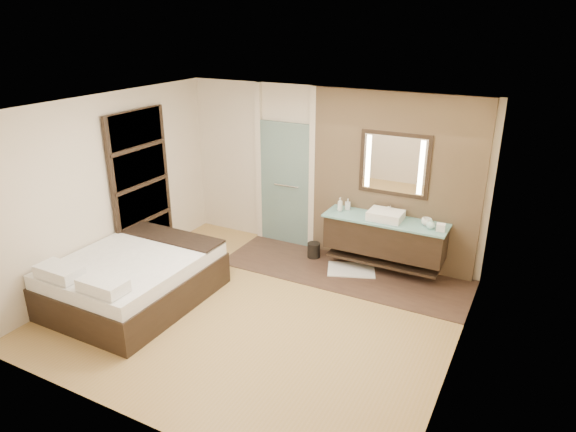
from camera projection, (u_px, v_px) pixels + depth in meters
The scene contains 15 objects.
floor at pixel (258, 312), 6.85m from camera, with size 5.00×5.00×0.00m, color #A48044.
tile_strip at pixel (344, 272), 7.91m from camera, with size 3.80×1.30×0.01m, color #38261E.
stone_wall at pixel (394, 183), 7.71m from camera, with size 2.60×0.08×2.70m, color tan.
vanity at pixel (384, 236), 7.75m from camera, with size 1.85×0.55×0.88m.
mirror_unit at pixel (394, 164), 7.56m from camera, with size 1.06×0.04×0.96m.
frosted_door at pixel (285, 179), 8.58m from camera, with size 1.10×0.12×2.70m.
shoji_partition at pixel (142, 187), 7.95m from camera, with size 0.06×1.20×2.40m.
bed at pixel (134, 279), 7.01m from camera, with size 1.70×2.12×0.82m.
bath_mat at pixel (351, 270), 7.95m from camera, with size 0.72×0.50×0.02m, color silver.
waste_bin at pixel (314, 250), 8.35m from camera, with size 0.21×0.21×0.26m, color black.
tissue_box at pixel (441, 227), 7.21m from camera, with size 0.12×0.12×0.10m, color white.
soap_bottle_a at pixel (340, 204), 7.93m from camera, with size 0.08×0.08×0.22m, color silver.
soap_bottle_b at pixel (348, 204), 7.99m from camera, with size 0.08×0.08×0.17m, color #B2B2B2.
soap_bottle_c at pixel (431, 224), 7.27m from camera, with size 0.12×0.12×0.15m, color silver.
cup at pixel (426, 222), 7.40m from camera, with size 0.14×0.14×0.11m, color white.
Camera 1 is at (3.10, -5.06, 3.68)m, focal length 32.00 mm.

